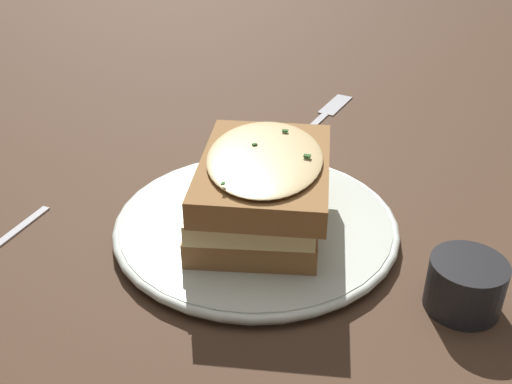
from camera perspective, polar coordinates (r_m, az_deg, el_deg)
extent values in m
plane|color=#473021|center=(0.54, -0.22, -5.53)|extent=(2.40, 2.40, 0.00)
cylinder|color=silver|center=(0.56, 0.00, -3.23)|extent=(0.25, 0.25, 0.01)
torus|color=silver|center=(0.56, 0.00, -3.01)|extent=(0.26, 0.26, 0.01)
cube|color=olive|center=(0.55, 0.00, -1.63)|extent=(0.18, 0.16, 0.02)
cube|color=#EFDB93|center=(0.54, 0.00, 0.30)|extent=(0.18, 0.15, 0.02)
cube|color=olive|center=(0.52, 0.40, 2.00)|extent=(0.18, 0.15, 0.02)
ellipsoid|color=#DBBC7F|center=(0.51, 0.41, 3.50)|extent=(0.17, 0.14, 0.01)
cube|color=#2D6028|center=(0.55, 2.90, 5.83)|extent=(0.00, 0.01, 0.00)
cube|color=#2D6028|center=(0.46, -3.14, 0.83)|extent=(0.00, 0.00, 0.00)
cube|color=#2D6028|center=(0.52, -0.13, 4.57)|extent=(0.01, 0.00, 0.00)
cube|color=#2D6028|center=(0.50, 4.90, 3.45)|extent=(0.01, 0.01, 0.00)
cube|color=silver|center=(0.75, 4.87, 5.86)|extent=(0.12, 0.02, 0.00)
cube|color=silver|center=(0.83, 7.58, 8.28)|extent=(0.07, 0.03, 0.00)
cube|color=#333335|center=(0.84, 7.52, 8.67)|extent=(0.04, 0.00, 0.00)
cube|color=#333335|center=(0.84, 7.87, 8.59)|extent=(0.04, 0.00, 0.00)
cube|color=#333335|center=(0.84, 8.22, 8.51)|extent=(0.04, 0.00, 0.00)
cube|color=silver|center=(0.59, -22.80, -4.09)|extent=(0.12, 0.01, 0.00)
cylinder|color=black|center=(0.49, 19.27, -8.53)|extent=(0.06, 0.06, 0.04)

